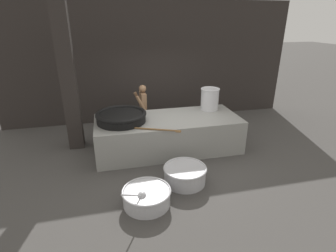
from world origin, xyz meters
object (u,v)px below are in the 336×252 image
object	(u,v)px
giant_wok_near	(121,117)
prep_bowl_vegetables	(147,196)
cook	(143,108)
stock_pot	(210,99)
prep_bowl_meat	(185,174)

from	to	relation	value
giant_wok_near	prep_bowl_vegetables	distance (m)	2.33
cook	stock_pot	bearing A→B (deg)	156.19
prep_bowl_vegetables	prep_bowl_meat	bearing A→B (deg)	30.19
giant_wok_near	stock_pot	xyz separation A→B (m)	(2.48, 0.40, 0.18)
stock_pot	prep_bowl_vegetables	xyz separation A→B (m)	(-2.21, -2.56, -1.01)
stock_pot	prep_bowl_meat	distance (m)	2.61
stock_pot	giant_wok_near	bearing A→B (deg)	-170.73
giant_wok_near	cook	size ratio (longest dim) A/B	0.83
giant_wok_near	prep_bowl_vegetables	bearing A→B (deg)	-82.95
stock_pot	cook	bearing A→B (deg)	157.56
stock_pot	cook	xyz separation A→B (m)	(-1.78, 0.73, -0.38)
cook	giant_wok_near	bearing A→B (deg)	57.06
giant_wok_near	stock_pot	world-z (taller)	stock_pot
stock_pot	prep_bowl_meat	xyz separation A→B (m)	(-1.31, -2.03, -0.99)
giant_wok_near	stock_pot	bearing A→B (deg)	9.27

